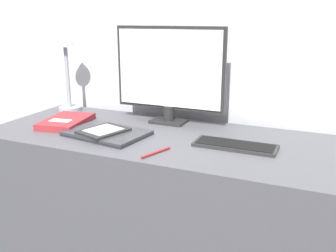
# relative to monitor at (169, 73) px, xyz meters

# --- Properties ---
(wall_back) EXTENTS (3.60, 0.05, 2.40)m
(wall_back) POSITION_rel_monitor_xyz_m (0.09, 0.18, 0.23)
(wall_back) COLOR silver
(wall_back) RESTS_ON ground_plane
(desk) EXTENTS (1.54, 0.59, 0.74)m
(desk) POSITION_rel_monitor_xyz_m (0.09, -0.20, -0.60)
(desk) COLOR #4C4C51
(desk) RESTS_ON ground_plane
(monitor) EXTENTS (0.51, 0.11, 0.43)m
(monitor) POSITION_rel_monitor_xyz_m (0.00, 0.00, 0.00)
(monitor) COLOR #262626
(monitor) RESTS_ON desk
(keyboard) EXTENTS (0.30, 0.12, 0.01)m
(keyboard) POSITION_rel_monitor_xyz_m (0.36, -0.21, -0.22)
(keyboard) COLOR #282828
(keyboard) RESTS_ON desk
(laptop) EXTENTS (0.34, 0.26, 0.02)m
(laptop) POSITION_rel_monitor_xyz_m (-0.16, -0.28, -0.22)
(laptop) COLOR #232328
(laptop) RESTS_ON desk
(ereader) EXTENTS (0.19, 0.21, 0.01)m
(ereader) POSITION_rel_monitor_xyz_m (-0.16, -0.29, -0.20)
(ereader) COLOR black
(ereader) RESTS_ON laptop
(desk_lamp) EXTENTS (0.11, 0.11, 0.40)m
(desk_lamp) POSITION_rel_monitor_xyz_m (-0.56, 0.00, 0.04)
(desk_lamp) COLOR #999EA8
(desk_lamp) RESTS_ON desk
(notebook) EXTENTS (0.21, 0.28, 0.03)m
(notebook) POSITION_rel_monitor_xyz_m (-0.41, -0.22, -0.21)
(notebook) COLOR maroon
(notebook) RESTS_ON desk
(pen) EXTENTS (0.06, 0.13, 0.01)m
(pen) POSITION_rel_monitor_xyz_m (0.12, -0.39, -0.22)
(pen) COLOR maroon
(pen) RESTS_ON desk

